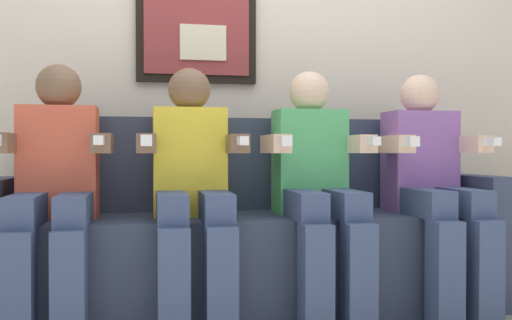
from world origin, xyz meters
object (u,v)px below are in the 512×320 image
object	(u,v)px
couch	(249,242)
person_right_center	(317,181)
person_left_center	(192,182)
person_leftmost	(55,184)
person_rightmost	(432,180)

from	to	relation	value
couch	person_right_center	distance (m)	0.44
couch	person_left_center	distance (m)	0.44
person_leftmost	person_rightmost	size ratio (longest dim) A/B	1.00
couch	person_rightmost	bearing A→B (deg)	-11.40
couch	person_rightmost	xyz separation A→B (m)	(0.84, -0.17, 0.29)
person_left_center	person_right_center	xyz separation A→B (m)	(0.56, 0.00, 0.00)
person_leftmost	person_rightmost	bearing A→B (deg)	0.00
couch	person_left_center	xyz separation A→B (m)	(-0.28, -0.17, 0.29)
couch	person_leftmost	bearing A→B (deg)	-168.60
person_left_center	person_rightmost	xyz separation A→B (m)	(1.12, 0.00, 0.00)
person_leftmost	person_right_center	distance (m)	1.12
person_right_center	couch	bearing A→B (deg)	148.83
person_right_center	person_rightmost	bearing A→B (deg)	0.00
person_left_center	person_rightmost	distance (m)	1.12
couch	person_rightmost	world-z (taller)	person_rightmost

